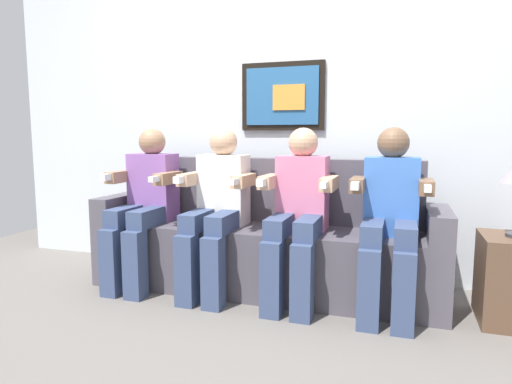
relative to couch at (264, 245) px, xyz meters
The scene contains 7 objects.
ground_plane 0.45m from the couch, 90.00° to the right, with size 6.19×6.19×0.00m, color #66605B.
back_wall_assembly 1.08m from the couch, 89.93° to the left, with size 4.76×0.10×2.60m.
couch is the anchor object (origin of this frame).
person_leftmost 0.90m from the couch, 168.51° to the right, with size 0.46×0.56×1.11m.
person_left_center 0.44m from the couch, 148.62° to the right, with size 0.46×0.56×1.11m.
person_right_center 0.44m from the couch, 31.39° to the right, with size 0.46×0.56×1.11m.
person_rightmost 0.90m from the couch, 11.49° to the right, with size 0.46×0.56×1.11m.
Camera 1 is at (0.89, -2.54, 1.06)m, focal length 31.22 mm.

